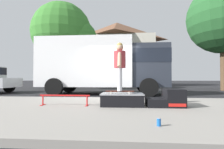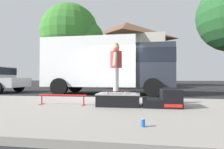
# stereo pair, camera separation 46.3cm
# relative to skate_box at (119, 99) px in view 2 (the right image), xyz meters

# --- Properties ---
(ground_plane) EXTENTS (140.00, 140.00, 0.00)m
(ground_plane) POSITION_rel_skate_box_xyz_m (-0.48, 2.66, -0.30)
(ground_plane) COLOR black
(sidewalk_slab) EXTENTS (50.00, 5.00, 0.12)m
(sidewalk_slab) POSITION_rel_skate_box_xyz_m (-0.48, -0.34, -0.24)
(sidewalk_slab) COLOR gray
(sidewalk_slab) RESTS_ON ground
(skate_box) EXTENTS (1.16, 0.76, 0.34)m
(skate_box) POSITION_rel_skate_box_xyz_m (0.00, 0.00, 0.00)
(skate_box) COLOR black
(skate_box) RESTS_ON sidewalk_slab
(kicker_ramp) EXTENTS (0.98, 0.77, 0.47)m
(kicker_ramp) POSITION_rel_skate_box_xyz_m (1.24, -0.00, 0.01)
(kicker_ramp) COLOR black
(kicker_ramp) RESTS_ON sidewalk_slab
(grind_rail) EXTENTS (1.44, 0.28, 0.30)m
(grind_rail) POSITION_rel_skate_box_xyz_m (-1.62, -0.08, 0.04)
(grind_rail) COLOR red
(grind_rail) RESTS_ON sidewalk_slab
(skateboard) EXTENTS (0.79, 0.24, 0.07)m
(skateboard) POSITION_rel_skate_box_xyz_m (-0.07, -0.03, 0.21)
(skateboard) COLOR #4C1E14
(skateboard) RESTS_ON skate_box
(skater_kid) EXTENTS (0.33, 0.69, 1.35)m
(skater_kid) POSITION_rel_skate_box_xyz_m (-0.07, -0.03, 1.02)
(skater_kid) COLOR silver
(skater_kid) RESTS_ON skateboard
(soda_can) EXTENTS (0.07, 0.07, 0.13)m
(soda_can) POSITION_rel_skate_box_xyz_m (0.62, -2.10, -0.12)
(soda_can) COLOR #1959B2
(soda_can) RESTS_ON sidewalk_slab
(box_truck) EXTENTS (6.91, 2.63, 3.05)m
(box_truck) POSITION_rel_skate_box_xyz_m (-1.12, 4.86, 1.40)
(box_truck) COLOR white
(box_truck) RESTS_ON ground
(street_tree_neighbour) EXTENTS (5.25, 4.78, 7.02)m
(street_tree_neighbour) POSITION_rel_skate_box_xyz_m (-4.80, 8.96, 4.18)
(street_tree_neighbour) COLOR brown
(street_tree_neighbour) RESTS_ON ground
(house_behind) EXTENTS (9.54, 8.23, 8.40)m
(house_behind) POSITION_rel_skate_box_xyz_m (-1.10, 18.52, 3.94)
(house_behind) COLOR beige
(house_behind) RESTS_ON ground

